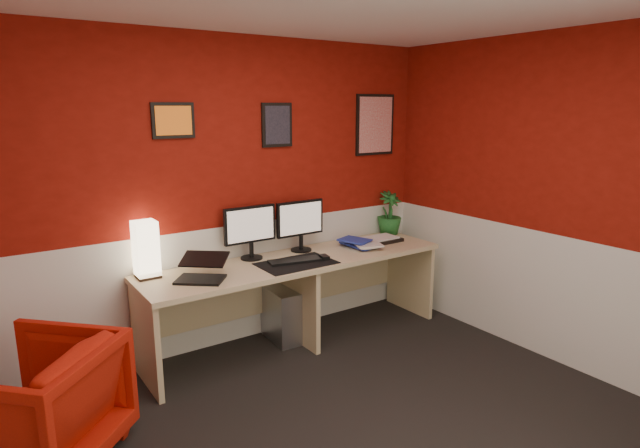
{
  "coord_description": "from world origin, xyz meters",
  "views": [
    {
      "loc": [
        -1.68,
        -2.11,
        1.96
      ],
      "look_at": [
        0.6,
        1.21,
        1.05
      ],
      "focal_mm": 29.57,
      "sensor_mm": 36.0,
      "label": 1
    }
  ],
  "objects": [
    {
      "name": "book_top",
      "position": [
        1.03,
        1.39,
        0.79
      ],
      "size": [
        0.26,
        0.31,
        0.02
      ],
      "primitive_type": "imported",
      "rotation": [
        0.0,
        0.0,
        0.32
      ],
      "color": "#213299",
      "rests_on": "book_middle"
    },
    {
      "name": "art_center",
      "position": [
        0.53,
        1.74,
        1.8
      ],
      "size": [
        0.28,
        0.02,
        0.36
      ],
      "primitive_type": "cube",
      "color": "black",
      "rests_on": "wall_back"
    },
    {
      "name": "wall_right",
      "position": [
        2.0,
        0.0,
        1.25
      ],
      "size": [
        0.01,
        3.5,
        2.5
      ],
      "primitive_type": "cube",
      "color": "maroon",
      "rests_on": "ground"
    },
    {
      "name": "desk",
      "position": [
        0.52,
        1.41,
        0.36
      ],
      "size": [
        2.6,
        0.65,
        0.73
      ],
      "primitive_type": "cube",
      "color": "#D0B985",
      "rests_on": "ground"
    },
    {
      "name": "monitor_right",
      "position": [
        0.67,
        1.6,
        1.02
      ],
      "size": [
        0.45,
        0.06,
        0.58
      ],
      "primitive_type": "cube",
      "color": "black",
      "rests_on": "desk"
    },
    {
      "name": "keyboard",
      "position": [
        0.45,
        1.34,
        0.74
      ],
      "size": [
        0.44,
        0.23,
        0.02
      ],
      "primitive_type": "cube",
      "rotation": [
        0.0,
        0.0,
        -0.21
      ],
      "color": "black",
      "rests_on": "desk_mat"
    },
    {
      "name": "wainscot_back",
      "position": [
        0.0,
        1.75,
        0.5
      ],
      "size": [
        4.0,
        0.01,
        1.0
      ],
      "primitive_type": "cube",
      "color": "silver",
      "rests_on": "ground"
    },
    {
      "name": "zen_tray",
      "position": [
        1.45,
        1.45,
        0.74
      ],
      "size": [
        0.35,
        0.25,
        0.03
      ],
      "primitive_type": "cube",
      "rotation": [
        0.0,
        0.0,
        0.01
      ],
      "color": "black",
      "rests_on": "desk"
    },
    {
      "name": "book_middle",
      "position": [
        1.09,
        1.39,
        0.77
      ],
      "size": [
        0.31,
        0.36,
        0.02
      ],
      "primitive_type": "imported",
      "rotation": [
        0.0,
        0.0,
        -0.33
      ],
      "color": "silver",
      "rests_on": "book_bottom"
    },
    {
      "name": "shoji_lamp",
      "position": [
        -0.64,
        1.63,
        0.93
      ],
      "size": [
        0.16,
        0.16,
        0.4
      ],
      "primitive_type": "cube",
      "color": "#FFE5B2",
      "rests_on": "desk"
    },
    {
      "name": "art_left",
      "position": [
        -0.34,
        1.74,
        1.85
      ],
      "size": [
        0.32,
        0.02,
        0.26
      ],
      "primitive_type": "cube",
      "color": "orange",
      "rests_on": "wall_back"
    },
    {
      "name": "wall_back",
      "position": [
        0.0,
        1.75,
        1.25
      ],
      "size": [
        4.0,
        0.01,
        2.5
      ],
      "primitive_type": "cube",
      "color": "maroon",
      "rests_on": "ground"
    },
    {
      "name": "mouse",
      "position": [
        0.68,
        1.27,
        0.75
      ],
      "size": [
        0.08,
        0.11,
        0.03
      ],
      "primitive_type": "cube",
      "rotation": [
        0.0,
        0.0,
        -0.2
      ],
      "color": "black",
      "rests_on": "desk_mat"
    },
    {
      "name": "book_bottom",
      "position": [
        1.07,
        1.42,
        0.75
      ],
      "size": [
        0.25,
        0.33,
        0.03
      ],
      "primitive_type": "imported",
      "rotation": [
        0.0,
        0.0,
        0.04
      ],
      "color": "#213299",
      "rests_on": "desk"
    },
    {
      "name": "monitor_left",
      "position": [
        0.21,
        1.62,
        1.02
      ],
      "size": [
        0.45,
        0.06,
        0.58
      ],
      "primitive_type": "cube",
      "color": "black",
      "rests_on": "desk"
    },
    {
      "name": "pc_tower",
      "position": [
        0.42,
        1.55,
        0.23
      ],
      "size": [
        0.23,
        0.46,
        0.45
      ],
      "primitive_type": "cube",
      "rotation": [
        0.0,
        0.0,
        -0.06
      ],
      "color": "#99999E",
      "rests_on": "ground"
    },
    {
      "name": "laptop",
      "position": [
        -0.35,
        1.34,
        0.84
      ],
      "size": [
        0.4,
        0.39,
        0.22
      ],
      "primitive_type": "cube",
      "rotation": [
        0.0,
        0.0,
        -0.69
      ],
      "color": "black",
      "rests_on": "desk"
    },
    {
      "name": "armchair",
      "position": [
        -1.5,
        0.89,
        0.36
      ],
      "size": [
        1.09,
        1.09,
        0.71
      ],
      "primitive_type": "imported",
      "rotation": [
        0.0,
        0.0,
        3.92
      ],
      "color": "#B81909",
      "rests_on": "ground"
    },
    {
      "name": "art_right",
      "position": [
        1.59,
        1.74,
        1.78
      ],
      "size": [
        0.44,
        0.02,
        0.56
      ],
      "primitive_type": "cube",
      "color": "red",
      "rests_on": "wall_back"
    },
    {
      "name": "potted_plant",
      "position": [
        1.71,
        1.63,
        0.94
      ],
      "size": [
        0.24,
        0.24,
        0.42
      ],
      "primitive_type": "imported",
      "rotation": [
        0.0,
        0.0,
        -0.01
      ],
      "color": "#19591E",
      "rests_on": "desk"
    },
    {
      "name": "desk_mat",
      "position": [
        0.44,
        1.3,
        0.73
      ],
      "size": [
        0.6,
        0.38,
        0.01
      ],
      "primitive_type": "cube",
      "color": "black",
      "rests_on": "desk"
    },
    {
      "name": "wainscot_right",
      "position": [
        2.0,
        0.0,
        0.5
      ],
      "size": [
        0.01,
        3.5,
        1.0
      ],
      "primitive_type": "cube",
      "color": "silver",
      "rests_on": "ground"
    }
  ]
}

